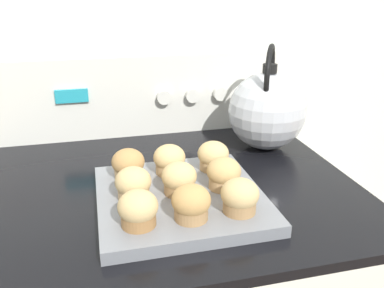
# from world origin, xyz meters

# --- Properties ---
(wall_back) EXTENTS (8.00, 0.05, 2.40)m
(wall_back) POSITION_xyz_m (0.00, 0.69, 1.20)
(wall_back) COLOR silver
(wall_back) RESTS_ON ground_plane
(control_panel) EXTENTS (0.75, 0.07, 0.21)m
(control_panel) POSITION_xyz_m (0.00, 0.64, 1.02)
(control_panel) COLOR silver
(control_panel) RESTS_ON stove_range
(muffin_pan) EXTENTS (0.29, 0.29, 0.02)m
(muffin_pan) POSITION_xyz_m (0.02, 0.24, 0.93)
(muffin_pan) COLOR slate
(muffin_pan) RESTS_ON stove_range
(muffin_r0_c0) EXTENTS (0.06, 0.06, 0.06)m
(muffin_r0_c0) POSITION_xyz_m (-0.07, 0.15, 0.96)
(muffin_r0_c0) COLOR olive
(muffin_r0_c0) RESTS_ON muffin_pan
(muffin_r0_c1) EXTENTS (0.06, 0.06, 0.06)m
(muffin_r0_c1) POSITION_xyz_m (0.02, 0.15, 0.96)
(muffin_r0_c1) COLOR #A37A4C
(muffin_r0_c1) RESTS_ON muffin_pan
(muffin_r0_c2) EXTENTS (0.06, 0.06, 0.06)m
(muffin_r0_c2) POSITION_xyz_m (0.10, 0.15, 0.96)
(muffin_r0_c2) COLOR #A37A4C
(muffin_r0_c2) RESTS_ON muffin_pan
(muffin_r1_c0) EXTENTS (0.06, 0.06, 0.06)m
(muffin_r1_c0) POSITION_xyz_m (-0.06, 0.24, 0.96)
(muffin_r1_c0) COLOR tan
(muffin_r1_c0) RESTS_ON muffin_pan
(muffin_r1_c1) EXTENTS (0.06, 0.06, 0.06)m
(muffin_r1_c1) POSITION_xyz_m (0.02, 0.24, 0.96)
(muffin_r1_c1) COLOR #A37A4C
(muffin_r1_c1) RESTS_ON muffin_pan
(muffin_r1_c2) EXTENTS (0.06, 0.06, 0.06)m
(muffin_r1_c2) POSITION_xyz_m (0.10, 0.24, 0.96)
(muffin_r1_c2) COLOR tan
(muffin_r1_c2) RESTS_ON muffin_pan
(muffin_r2_c0) EXTENTS (0.06, 0.06, 0.06)m
(muffin_r2_c0) POSITION_xyz_m (-0.06, 0.33, 0.96)
(muffin_r2_c0) COLOR tan
(muffin_r2_c0) RESTS_ON muffin_pan
(muffin_r2_c1) EXTENTS (0.06, 0.06, 0.06)m
(muffin_r2_c1) POSITION_xyz_m (0.02, 0.33, 0.96)
(muffin_r2_c1) COLOR tan
(muffin_r2_c1) RESTS_ON muffin_pan
(muffin_r2_c2) EXTENTS (0.06, 0.06, 0.06)m
(muffin_r2_c2) POSITION_xyz_m (0.11, 0.32, 0.96)
(muffin_r2_c2) COLOR tan
(muffin_r2_c2) RESTS_ON muffin_pan
(tea_kettle) EXTENTS (0.18, 0.21, 0.25)m
(tea_kettle) POSITION_xyz_m (0.28, 0.46, 1.01)
(tea_kettle) COLOR silver
(tea_kettle) RESTS_ON stove_range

